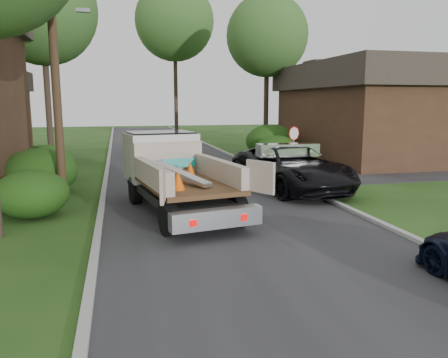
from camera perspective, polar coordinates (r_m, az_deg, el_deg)
ground at (r=12.67m, az=2.74°, el=-6.68°), size 120.00×120.00×0.00m
road at (r=22.21m, az=-4.53°, el=0.52°), size 8.00×90.00×0.02m
side_street at (r=26.04m, az=22.93°, el=1.15°), size 16.00×7.00×0.02m
curb_left at (r=21.95m, az=-15.16°, el=0.23°), size 0.20×90.00×0.12m
curb_right at (r=23.20m, az=5.51°, el=1.04°), size 0.20×90.00×0.12m
stop_sign at (r=22.46m, az=9.09°, el=5.08°), size 0.71×0.32×2.48m
utility_pole at (r=16.83m, az=-21.24°, el=14.57°), size 2.42×1.25×10.00m
house_right at (r=30.47m, az=19.25°, el=8.50°), size 9.72×12.96×6.20m
hedge_left_a at (r=15.17m, az=-23.84°, el=-1.78°), size 2.34×2.34×1.53m
hedge_left_b at (r=18.60m, az=-22.94°, el=0.83°), size 2.86×2.86×1.87m
hedge_left_c at (r=22.08m, az=-22.28°, el=1.97°), size 2.60×2.60×1.70m
hedge_right_a at (r=26.47m, az=6.90°, el=3.83°), size 2.60×2.60×1.70m
hedge_right_b at (r=29.49m, az=6.15°, el=4.96°), size 3.38×3.38×2.21m
tree_left_far at (r=29.43m, az=-22.71°, el=19.67°), size 6.40×6.40×12.20m
tree_right_far at (r=33.84m, az=5.66°, el=18.11°), size 6.00×6.00×11.50m
tree_center_far at (r=42.64m, az=-6.48°, el=19.78°), size 7.20×7.20×14.60m
flatbed_truck at (r=15.31m, az=-7.04°, el=1.50°), size 3.91×7.15×2.57m
black_pickup at (r=18.60m, az=8.78°, el=1.49°), size 3.88×7.02×1.86m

